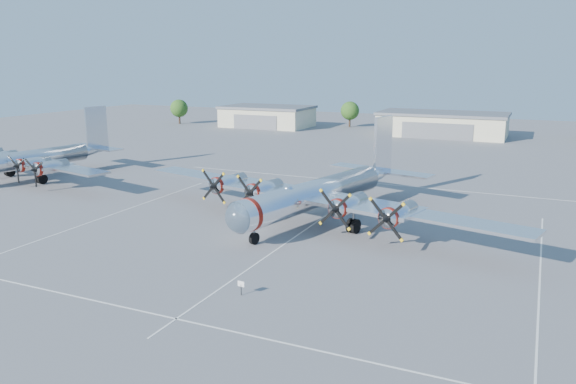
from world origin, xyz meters
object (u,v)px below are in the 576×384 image
at_px(info_placard, 241,285).
at_px(tree_far_west, 179,108).
at_px(bomber_west, 36,178).
at_px(main_bomber_b29, 320,219).
at_px(tree_west, 350,111).
at_px(hangar_west, 267,116).
at_px(hangar_center, 442,124).

bearing_deg(info_placard, tree_far_west, 132.85).
bearing_deg(info_placard, bomber_west, 158.55).
height_order(bomber_west, info_placard, bomber_west).
bearing_deg(main_bomber_b29, bomber_west, -170.25).
height_order(tree_west, bomber_west, tree_west).
height_order(main_bomber_b29, bomber_west, main_bomber_b29).
xyz_separation_m(hangar_west, info_placard, (47.05, -98.74, -1.94)).
bearing_deg(main_bomber_b29, tree_far_west, 147.43).
relative_size(tree_west, info_placard, 6.06).
distance_m(hangar_center, tree_west, 26.30).
bearing_deg(bomber_west, main_bomber_b29, 7.95).
bearing_deg(tree_west, hangar_west, -158.11).
xyz_separation_m(bomber_west, info_placard, (48.15, -24.60, 0.77)).
relative_size(main_bomber_b29, bomber_west, 1.24).
height_order(hangar_center, bomber_west, hangar_center).
relative_size(hangar_west, tree_west, 3.40).
distance_m(hangar_west, hangar_center, 45.00).
distance_m(bomber_west, info_placard, 54.08).
height_order(tree_far_west, main_bomber_b29, tree_far_west).
distance_m(tree_west, main_bomber_b29, 89.14).
bearing_deg(hangar_west, bomber_west, -90.85).
distance_m(hangar_center, tree_far_west, 70.13).
bearing_deg(tree_west, info_placard, -75.79).
height_order(main_bomber_b29, info_placard, main_bomber_b29).
xyz_separation_m(hangar_center, tree_west, (-25.00, 8.04, 1.51)).
height_order(hangar_west, bomber_west, hangar_west).
height_order(hangar_center, tree_far_west, tree_far_west).
xyz_separation_m(tree_west, bomber_west, (-21.10, -82.18, -4.22)).
height_order(hangar_center, main_bomber_b29, hangar_center).
relative_size(main_bomber_b29, info_placard, 42.00).
height_order(tree_far_west, bomber_west, tree_far_west).
distance_m(hangar_west, bomber_west, 74.20).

